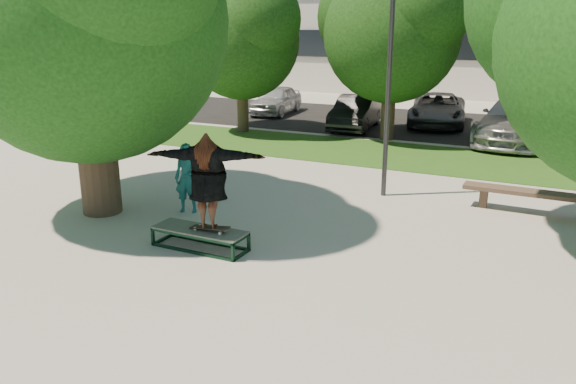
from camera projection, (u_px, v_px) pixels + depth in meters
The scene contains 16 objects.
ground at pixel (244, 262), 9.80m from camera, with size 120.00×120.00×0.00m, color #AAA39C.
grass_strip at pixel (426, 158), 17.56m from camera, with size 30.00×4.00×0.02m, color #264F16.
asphalt_strip at pixel (437, 125), 23.58m from camera, with size 40.00×8.00×0.01m, color black.
tree_left at pixel (83, 2), 11.32m from camera, with size 6.96×5.95×7.12m.
bg_tree_left at pixel (240, 33), 21.07m from camera, with size 5.28×4.51×5.77m.
bg_tree_mid at pixel (391, 25), 19.53m from camera, with size 5.76×4.92×6.24m.
bg_tree_right at pixel (563, 43), 16.90m from camera, with size 5.04×4.31×5.43m.
lamppost at pixel (390, 63), 12.80m from camera, with size 0.25×0.15×6.11m.
grind_box at pixel (200, 239), 10.35m from camera, with size 1.80×0.60×0.38m.
skater_rig at pixel (208, 181), 9.94m from camera, with size 2.20×1.19×1.81m.
bystander at pixel (187, 178), 12.24m from camera, with size 0.56×0.37×1.54m, color #195F5E.
bench at pixel (544, 196), 12.12m from camera, with size 3.38×0.52×0.52m.
car_silver_a at pixel (276, 100), 26.42m from camera, with size 1.56×3.88×1.32m, color silver.
car_dark at pixel (356, 113), 22.40m from camera, with size 1.41×4.04×1.33m, color black.
car_grey at pixel (438, 109), 23.31m from camera, with size 2.18×4.74×1.32m, color #57575C.
car_silver_b at pixel (519, 119), 19.79m from camera, with size 2.29×5.63×1.63m, color #A7A6AB.
Camera 1 is at (4.70, -7.79, 3.93)m, focal length 35.00 mm.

